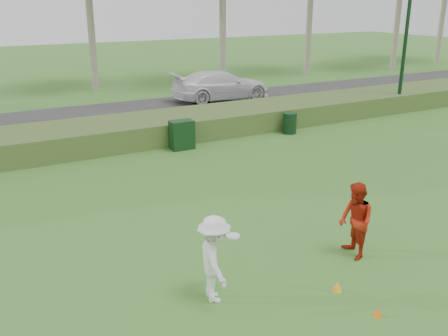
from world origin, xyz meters
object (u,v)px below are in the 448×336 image
player_white (214,259)px  player_red (356,221)px  cone_orange (378,312)px  car_right (221,85)px  utility_cabinet (182,135)px  trash_bin (290,123)px  cone_yellow (337,286)px

player_white → player_red: size_ratio=1.00×
cone_orange → car_right: 20.52m
player_red → car_right: player_red is taller
cone_orange → car_right: size_ratio=0.03×
player_red → utility_cabinet: bearing=-166.0°
cone_orange → trash_bin: (6.26, 11.46, 0.35)m
car_right → trash_bin: bearing=176.9°
player_white → car_right: (9.45, 17.31, 0.01)m
cone_yellow → utility_cabinet: bearing=82.7°
utility_cabinet → car_right: bearing=54.5°
player_red → car_right: size_ratio=0.31×
player_red → cone_yellow: (-1.27, -0.94, -0.76)m
cone_yellow → player_red: bearing=36.6°
player_red → utility_cabinet: 9.59m
player_red → utility_cabinet: player_red is taller
cone_orange → cone_yellow: cone_yellow is taller
trash_bin → car_right: car_right is taller
cone_yellow → utility_cabinet: utility_cabinet is taller
trash_bin → player_white: bearing=-132.1°
player_red → trash_bin: player_red is taller
player_white → cone_yellow: (2.26, -0.93, -0.76)m
utility_cabinet → car_right: car_right is taller
cone_yellow → car_right: bearing=68.5°
player_red → player_white: bearing=-75.4°
cone_orange → player_red: bearing=58.9°
player_white → trash_bin: player_white is taller
utility_cabinet → player_red: bearing=-88.8°
player_white → cone_orange: bearing=-116.8°
trash_bin → cone_orange: bearing=-118.6°
cone_orange → trash_bin: bearing=61.4°
utility_cabinet → car_right: 9.68m
cone_yellow → player_white: bearing=157.6°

